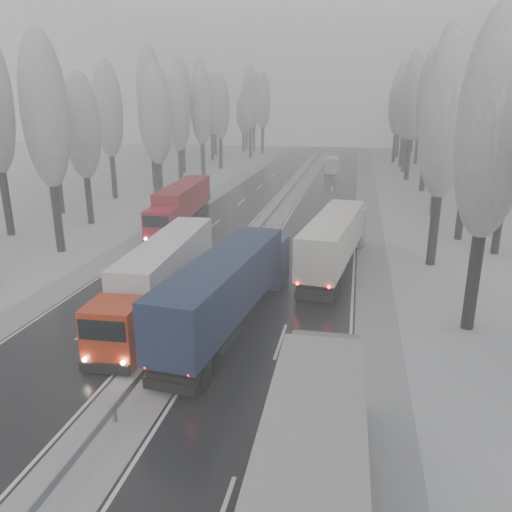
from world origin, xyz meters
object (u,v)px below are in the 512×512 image
(truck_blue_box, at_px, (232,283))
(truck_red_white, at_px, (162,272))
(box_truck_distant, at_px, (331,165))
(truck_red_red, at_px, (181,203))
(truck_grey_tarp, at_px, (309,504))
(truck_cream_box, at_px, (336,237))

(truck_blue_box, xyz_separation_m, truck_red_white, (-4.62, 1.51, -0.18))
(box_truck_distant, xyz_separation_m, truck_red_white, (-6.44, -62.42, 0.89))
(truck_red_red, bearing_deg, truck_blue_box, -68.08)
(truck_grey_tarp, relative_size, truck_red_white, 1.08)
(truck_blue_box, xyz_separation_m, box_truck_distant, (1.82, 63.93, -1.06))
(truck_red_white, height_order, truck_red_red, truck_red_red)
(truck_blue_box, height_order, box_truck_distant, truck_blue_box)
(truck_cream_box, bearing_deg, truck_red_red, 153.85)
(truck_red_white, bearing_deg, box_truck_distant, 81.59)
(truck_blue_box, relative_size, truck_red_white, 1.08)
(box_truck_distant, relative_size, truck_red_white, 0.49)
(truck_blue_box, bearing_deg, truck_red_white, 167.81)
(truck_cream_box, height_order, box_truck_distant, truck_cream_box)
(truck_blue_box, relative_size, truck_red_red, 1.05)
(truck_grey_tarp, height_order, truck_cream_box, truck_grey_tarp)
(truck_grey_tarp, height_order, truck_red_red, truck_grey_tarp)
(truck_red_white, bearing_deg, truck_cream_box, 42.23)
(truck_red_white, xyz_separation_m, truck_red_red, (-5.88, 19.85, 0.07))
(truck_cream_box, relative_size, box_truck_distant, 2.18)
(truck_cream_box, distance_m, truck_red_white, 13.67)
(truck_cream_box, bearing_deg, box_truck_distant, 100.65)
(truck_red_red, bearing_deg, box_truck_distant, 69.61)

